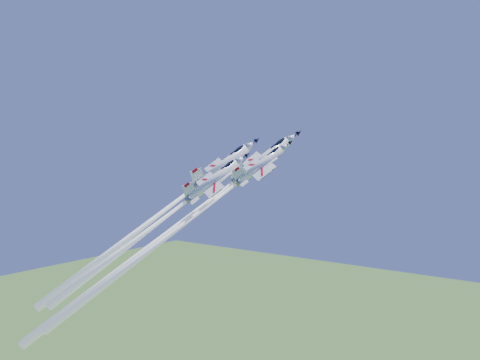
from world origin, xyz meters
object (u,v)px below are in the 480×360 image
Objects in this scene: jet_slot at (156,224)px; jet_lead at (172,230)px; jet_left at (156,217)px; jet_right at (177,229)px.

jet_lead is at bearing 132.27° from jet_slot.
jet_lead is 1.46× the size of jet_slot.
jet_left reaches higher than jet_slot.
jet_right is at bearing 6.39° from jet_left.
jet_left is 1.21× the size of jet_slot.
jet_lead is at bearing 17.27° from jet_left.
jet_lead reaches higher than jet_right.
jet_slot is (0.88, -5.43, 1.84)m from jet_lead.
jet_left is at bearing -162.73° from jet_lead.
jet_lead reaches higher than jet_left.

